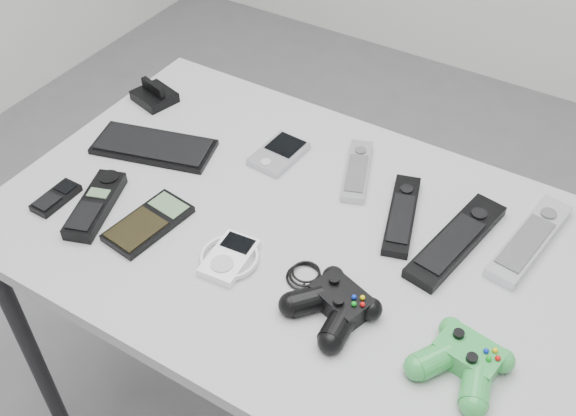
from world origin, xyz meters
The scene contains 15 objects.
floor centered at (0.00, 0.00, 0.00)m, with size 3.50×3.50×0.00m, color slate.
desk centered at (-0.04, -0.09, 0.66)m, with size 1.09×0.70×0.73m.
pda_keyboard centered at (-0.40, -0.05, 0.73)m, with size 0.24×0.10×0.01m, color black.
dock_bracket centered at (-0.51, 0.09, 0.75)m, with size 0.08×0.07×0.05m, color black.
pda centered at (-0.17, 0.06, 0.74)m, with size 0.08×0.12×0.02m, color #A8A8AF.
remote_silver_a centered at (-0.01, 0.10, 0.74)m, with size 0.04×0.18×0.02m, color #A8A8AF.
remote_black_a centered at (0.11, 0.03, 0.74)m, with size 0.05×0.20×0.02m, color black.
remote_black_b centered at (0.22, 0.02, 0.74)m, with size 0.06×0.25×0.02m, color black.
remote_silver_b centered at (0.33, 0.09, 0.74)m, with size 0.05×0.24×0.02m, color silver.
mobile_phone centered at (-0.46, -0.26, 0.74)m, with size 0.04×0.09×0.02m, color black.
cordless_handset centered at (-0.38, -0.24, 0.74)m, with size 0.05×0.17×0.03m, color black.
calculator centered at (-0.27, -0.22, 0.73)m, with size 0.08×0.16×0.02m, color black.
mp3_player centered at (-0.10, -0.22, 0.74)m, with size 0.10×0.11×0.02m, color white.
controller_black centered at (0.11, -0.22, 0.75)m, with size 0.22×0.14×0.04m, color black, non-canonical shape.
controller_green centered at (0.32, -0.21, 0.75)m, with size 0.13×0.14×0.04m, color #258A2D, non-canonical shape.
Camera 1 is at (0.39, -0.82, 1.58)m, focal length 42.00 mm.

